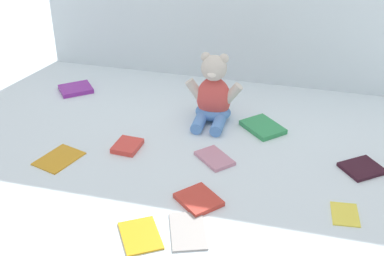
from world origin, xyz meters
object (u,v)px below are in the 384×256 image
at_px(book_case_3, 345,214).
at_px(book_case_7, 199,200).
at_px(teddy_bear, 213,96).
at_px(book_case_2, 263,127).
at_px(book_case_9, 215,158).
at_px(book_case_5, 76,89).
at_px(book_case_1, 188,230).
at_px(book_case_8, 127,146).
at_px(book_case_6, 140,235).
at_px(book_case_4, 59,158).
at_px(book_case_0, 362,168).

distance_m(book_case_3, book_case_7, 0.38).
distance_m(teddy_bear, book_case_2, 0.19).
relative_size(book_case_2, book_case_9, 1.15).
bearing_deg(book_case_9, book_case_5, -75.21).
bearing_deg(book_case_1, book_case_7, -108.58).
relative_size(teddy_bear, book_case_3, 2.54).
distance_m(teddy_bear, book_case_8, 0.34).
relative_size(book_case_3, book_case_7, 0.86).
bearing_deg(teddy_bear, book_case_9, -77.09).
xyz_separation_m(teddy_bear, book_case_1, (0.07, -0.57, -0.08)).
bearing_deg(book_case_9, book_case_8, -45.87).
bearing_deg(book_case_8, book_case_1, 134.63).
xyz_separation_m(book_case_2, book_case_6, (-0.21, -0.60, -0.00)).
relative_size(book_case_1, book_case_3, 1.50).
bearing_deg(book_case_3, book_case_4, 170.66).
xyz_separation_m(book_case_1, book_case_7, (-0.00, 0.12, 0.00)).
height_order(book_case_0, book_case_3, book_case_0).
relative_size(book_case_4, book_case_8, 1.47).
bearing_deg(book_case_4, book_case_1, 172.01).
height_order(book_case_1, book_case_9, book_case_9).
relative_size(book_case_6, book_case_8, 1.34).
height_order(teddy_bear, book_case_2, teddy_bear).
xyz_separation_m(book_case_0, book_case_6, (-0.53, -0.43, -0.00)).
bearing_deg(book_case_9, book_case_1, 44.32).
bearing_deg(book_case_5, book_case_1, 3.65).
relative_size(book_case_4, book_case_7, 1.23).
distance_m(teddy_bear, book_case_0, 0.53).
relative_size(teddy_bear, book_case_4, 1.77).
xyz_separation_m(book_case_6, book_case_7, (0.10, 0.17, 0.00)).
distance_m(book_case_0, book_case_7, 0.50).
xyz_separation_m(teddy_bear, book_case_5, (-0.55, 0.09, -0.08)).
bearing_deg(book_case_1, book_case_4, -45.26).
height_order(book_case_4, book_case_9, book_case_9).
height_order(book_case_6, book_case_9, book_case_9).
bearing_deg(book_case_6, book_case_2, 38.17).
height_order(book_case_3, book_case_5, book_case_5).
xyz_separation_m(book_case_0, book_case_3, (-0.05, -0.22, -0.00)).
xyz_separation_m(book_case_3, book_case_6, (-0.48, -0.21, 0.00)).
height_order(book_case_2, book_case_9, book_case_2).
height_order(book_case_0, book_case_2, book_case_2).
relative_size(book_case_5, book_case_6, 0.94).
distance_m(teddy_bear, book_case_6, 0.63).
bearing_deg(book_case_7, book_case_8, 95.07).
bearing_deg(book_case_1, book_case_0, -157.54).
bearing_deg(book_case_7, book_case_5, 90.00).
bearing_deg(book_case_5, book_case_9, 22.12).
bearing_deg(book_case_4, book_case_2, -132.31).
bearing_deg(book_case_8, book_case_6, 118.95).
bearing_deg(book_case_1, book_case_6, 3.00).
bearing_deg(book_case_5, book_case_4, -19.71).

